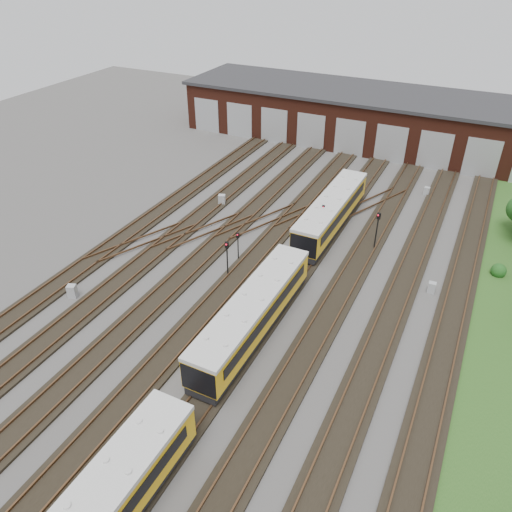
% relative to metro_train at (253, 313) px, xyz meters
% --- Properties ---
extents(ground, '(120.00, 120.00, 0.00)m').
position_rel_metro_train_xyz_m(ground, '(-2.00, 0.34, -1.77)').
color(ground, '#403D3B').
rests_on(ground, ground).
extents(track_network, '(30.40, 70.00, 0.33)m').
position_rel_metro_train_xyz_m(track_network, '(-2.17, 0.93, -1.66)').
color(track_network, black).
rests_on(track_network, ground).
extents(maintenance_shed, '(51.00, 12.50, 6.35)m').
position_rel_metro_train_xyz_m(maintenance_shed, '(-2.01, 40.32, 1.44)').
color(maintenance_shed, '#491D12').
rests_on(maintenance_shed, ground).
extents(metro_train, '(2.57, 45.60, 2.81)m').
position_rel_metro_train_xyz_m(metro_train, '(0.00, 0.00, 0.00)').
color(metro_train, black).
rests_on(metro_train, ground).
extents(signal_mast_0, '(0.25, 0.23, 2.64)m').
position_rel_metro_train_xyz_m(signal_mast_0, '(-5.15, 7.62, -0.06)').
color(signal_mast_0, black).
rests_on(signal_mast_0, ground).
extents(signal_mast_1, '(0.30, 0.28, 3.19)m').
position_rel_metro_train_xyz_m(signal_mast_1, '(-4.83, 5.21, 0.29)').
color(signal_mast_1, black).
rests_on(signal_mast_1, ground).
extents(signal_mast_2, '(0.26, 0.24, 3.28)m').
position_rel_metro_train_xyz_m(signal_mast_2, '(-0.18, 14.09, 0.31)').
color(signal_mast_2, black).
rests_on(signal_mast_2, ground).
extents(signal_mast_3, '(0.32, 0.31, 3.53)m').
position_rel_metro_train_xyz_m(signal_mast_3, '(4.59, 14.31, 0.49)').
color(signal_mast_3, black).
rests_on(signal_mast_3, ground).
extents(relay_cabinet_0, '(0.78, 0.71, 1.05)m').
position_rel_metro_train_xyz_m(relay_cabinet_0, '(-13.96, -2.28, -1.24)').
color(relay_cabinet_0, '#A8ABAD').
rests_on(relay_cabinet_0, ground).
extents(relay_cabinet_1, '(0.79, 0.73, 1.09)m').
position_rel_metro_train_xyz_m(relay_cabinet_1, '(-11.35, 15.86, -1.22)').
color(relay_cabinet_1, '#A8ABAD').
rests_on(relay_cabinet_1, ground).
extents(relay_cabinet_2, '(0.69, 0.57, 1.14)m').
position_rel_metro_train_xyz_m(relay_cabinet_2, '(-1.25, 1.99, -1.20)').
color(relay_cabinet_2, '#A8ABAD').
rests_on(relay_cabinet_2, ground).
extents(relay_cabinet_3, '(0.57, 0.48, 0.90)m').
position_rel_metro_train_xyz_m(relay_cabinet_3, '(6.71, 27.13, -1.32)').
color(relay_cabinet_3, '#A8ABAD').
rests_on(relay_cabinet_3, ground).
extents(relay_cabinet_4, '(0.56, 0.48, 0.91)m').
position_rel_metro_train_xyz_m(relay_cabinet_4, '(10.10, 10.11, -1.31)').
color(relay_cabinet_4, '#A8ABAD').
rests_on(relay_cabinet_4, ground).
extents(bush_1, '(1.19, 1.19, 1.19)m').
position_rel_metro_train_xyz_m(bush_1, '(14.50, 14.83, -1.17)').
color(bush_1, '#1D4D16').
rests_on(bush_1, ground).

